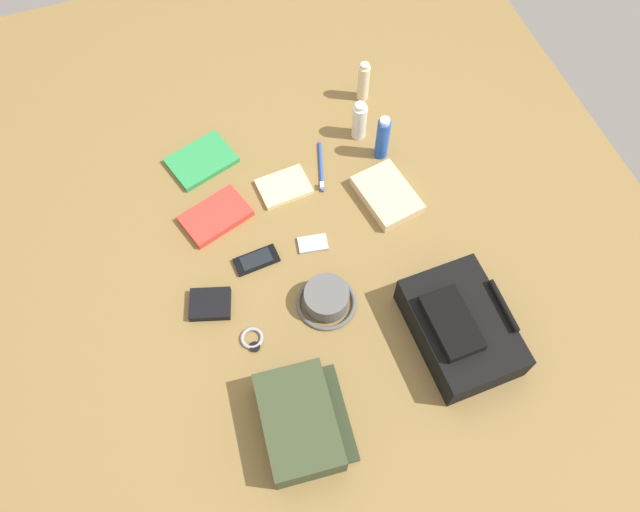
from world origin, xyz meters
name	(u,v)px	position (x,y,z in m)	size (l,w,h in m)	color
ground_plane	(320,265)	(0.00, 0.00, -0.01)	(2.64, 2.02, 0.02)	olive
backpack	(460,327)	(0.33, 0.27, 0.06)	(0.33, 0.24, 0.13)	black
toiletry_pouch	(300,422)	(0.42, -0.20, 0.05)	(0.27, 0.23, 0.10)	#384228
bucket_hat	(326,299)	(0.12, -0.03, 0.03)	(0.17, 0.17, 0.07)	#5A5A5A
lotion_bottle	(363,82)	(-0.53, 0.34, 0.07)	(0.04, 0.04, 0.15)	beige
toothpaste_tube	(359,121)	(-0.39, 0.27, 0.07)	(0.04, 0.04, 0.14)	white
deodorant_spray	(383,138)	(-0.30, 0.30, 0.08)	(0.04, 0.04, 0.16)	blue
paperback_novel	(202,161)	(-0.45, -0.23, 0.01)	(0.19, 0.23, 0.02)	#2D934C
travel_guidebook	(216,216)	(-0.24, -0.24, 0.01)	(0.18, 0.22, 0.02)	red
cell_phone	(256,260)	(-0.06, -0.17, 0.01)	(0.07, 0.13, 0.01)	black
media_player	(314,243)	(-0.06, 0.00, 0.01)	(0.07, 0.09, 0.01)	#B7B7BC
wristwatch	(252,339)	(0.16, -0.25, 0.01)	(0.07, 0.06, 0.01)	#99999E
toothbrush	(321,169)	(-0.30, 0.11, 0.01)	(0.18, 0.06, 0.02)	blue
wallet	(210,304)	(0.03, -0.33, 0.01)	(0.09, 0.11, 0.02)	black
notepad	(284,187)	(-0.28, -0.02, 0.01)	(0.11, 0.15, 0.02)	beige
folded_towel	(387,195)	(-0.14, 0.26, 0.02)	(0.20, 0.14, 0.04)	beige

